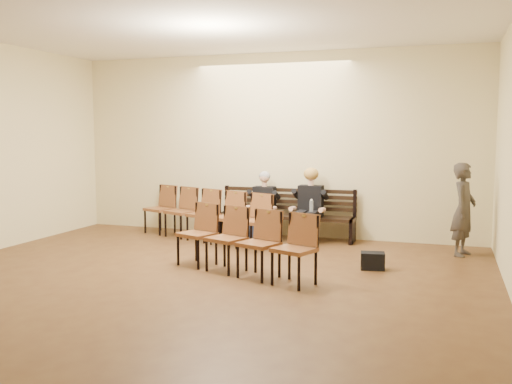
% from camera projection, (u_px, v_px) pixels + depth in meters
% --- Properties ---
extents(ground, '(10.00, 10.00, 0.00)m').
position_uv_depth(ground, '(142.00, 309.00, 6.46)').
color(ground, brown).
rests_on(ground, ground).
extents(room_walls, '(8.02, 10.01, 3.51)m').
position_uv_depth(room_walls, '(170.00, 88.00, 6.94)').
color(room_walls, beige).
rests_on(room_walls, ground).
extents(bench, '(2.60, 0.90, 0.45)m').
position_uv_depth(bench, '(285.00, 227.00, 10.70)').
color(bench, black).
rests_on(bench, ground).
extents(seated_man, '(0.50, 0.69, 1.20)m').
position_uv_depth(seated_man, '(263.00, 207.00, 10.67)').
color(seated_man, black).
rests_on(seated_man, ground).
extents(seated_woman, '(0.54, 0.75, 1.27)m').
position_uv_depth(seated_woman, '(309.00, 207.00, 10.39)').
color(seated_woman, black).
rests_on(seated_woman, ground).
extents(laptop, '(0.34, 0.28, 0.24)m').
position_uv_depth(laptop, '(261.00, 210.00, 10.47)').
color(laptop, '#BABBBF').
rests_on(laptop, bench).
extents(water_bottle, '(0.08, 0.08, 0.23)m').
position_uv_depth(water_bottle, '(311.00, 213.00, 10.18)').
color(water_bottle, silver).
rests_on(water_bottle, bench).
extents(bag, '(0.37, 0.28, 0.25)m').
position_uv_depth(bag, '(373.00, 261.00, 8.31)').
color(bag, black).
rests_on(bag, ground).
extents(passerby, '(0.58, 0.73, 1.74)m').
position_uv_depth(passerby, '(464.00, 202.00, 9.18)').
color(passerby, '#3C3631').
rests_on(passerby, ground).
extents(chair_row_front, '(2.92, 1.55, 0.96)m').
position_uv_depth(chair_row_front, '(203.00, 215.00, 10.50)').
color(chair_row_front, brown).
rests_on(chair_row_front, ground).
extents(chair_row_back, '(2.31, 1.28, 0.94)m').
position_uv_depth(chair_row_back, '(242.00, 242.00, 7.99)').
color(chair_row_back, brown).
rests_on(chair_row_back, ground).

